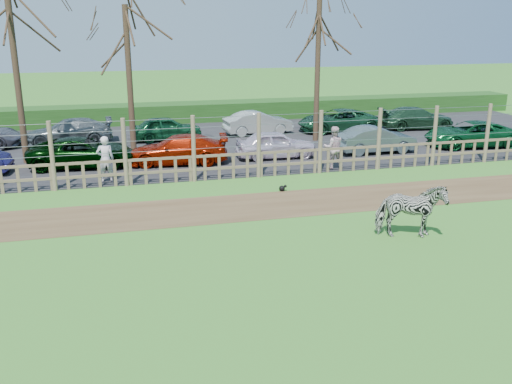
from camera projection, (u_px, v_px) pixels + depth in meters
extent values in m
plane|color=#58A93E|center=(242.00, 265.00, 14.09)|extent=(120.00, 120.00, 0.00)
cube|color=brown|center=(211.00, 210.00, 18.27)|extent=(34.00, 2.80, 0.01)
cube|color=#232326|center=(175.00, 146.00, 27.55)|extent=(44.00, 13.00, 0.04)
cube|color=#1E4716|center=(162.00, 113.00, 33.90)|extent=(46.00, 2.00, 1.10)
cube|color=brown|center=(194.00, 170.00, 21.39)|extent=(30.00, 0.06, 0.10)
cube|color=brown|center=(194.00, 157.00, 21.25)|extent=(30.00, 0.06, 0.10)
cylinder|color=brown|center=(52.00, 156.00, 19.99)|extent=(0.16, 0.16, 2.50)
cylinder|color=brown|center=(125.00, 153.00, 20.57)|extent=(0.16, 0.16, 2.50)
cylinder|color=brown|center=(194.00, 149.00, 21.16)|extent=(0.16, 0.16, 2.50)
cylinder|color=brown|center=(259.00, 145.00, 21.75)|extent=(0.16, 0.16, 2.50)
cylinder|color=brown|center=(320.00, 142.00, 22.34)|extent=(0.16, 0.16, 2.50)
cylinder|color=brown|center=(379.00, 139.00, 22.92)|extent=(0.16, 0.16, 2.50)
cylinder|color=brown|center=(434.00, 136.00, 23.51)|extent=(0.16, 0.16, 2.50)
cylinder|color=brown|center=(487.00, 133.00, 24.10)|extent=(0.16, 0.16, 2.50)
cylinder|color=gray|center=(194.00, 149.00, 21.16)|extent=(30.00, 0.02, 0.02)
cylinder|color=gray|center=(193.00, 138.00, 21.05)|extent=(30.00, 0.02, 0.02)
cylinder|color=gray|center=(193.00, 128.00, 20.93)|extent=(30.00, 0.02, 0.02)
cylinder|color=gray|center=(193.00, 118.00, 20.83)|extent=(30.00, 0.02, 0.02)
cylinder|color=#3D2B1E|center=(16.00, 74.00, 23.10)|extent=(0.26, 0.26, 7.50)
cylinder|color=#3D2B1E|center=(130.00, 81.00, 25.22)|extent=(0.26, 0.26, 6.50)
cylinder|color=#3D2B1E|center=(317.00, 70.00, 27.73)|extent=(0.26, 0.26, 7.00)
imported|color=gray|center=(411.00, 211.00, 15.70)|extent=(2.01, 1.31, 1.56)
imported|color=silver|center=(105.00, 159.00, 21.10)|extent=(0.64, 0.44, 1.72)
imported|color=beige|center=(333.00, 147.00, 23.03)|extent=(0.93, 0.77, 1.72)
sphere|color=black|center=(282.00, 188.00, 20.22)|extent=(0.21, 0.21, 0.21)
sphere|color=black|center=(285.00, 186.00, 20.23)|extent=(0.11, 0.11, 0.11)
imported|color=black|center=(82.00, 152.00, 23.37)|extent=(4.47, 2.34, 1.20)
imported|color=#961804|center=(178.00, 150.00, 23.86)|extent=(4.31, 2.18, 1.20)
imported|color=silver|center=(276.00, 144.00, 24.90)|extent=(3.56, 1.51, 1.20)
imported|color=#526468|center=(376.00, 140.00, 25.88)|extent=(3.65, 1.30, 1.20)
imported|color=#0C5325|center=(471.00, 134.00, 27.17)|extent=(4.50, 2.42, 1.20)
imported|color=#566063|center=(69.00, 131.00, 27.82)|extent=(4.19, 1.83, 1.20)
imported|color=#14502B|center=(166.00, 128.00, 28.64)|extent=(3.61, 1.65, 1.20)
imported|color=beige|center=(258.00, 123.00, 30.19)|extent=(3.75, 1.63, 1.20)
imported|color=#1A4B2C|center=(338.00, 120.00, 30.88)|extent=(4.32, 1.99, 1.20)
imported|color=#234A2E|center=(417.00, 118.00, 31.67)|extent=(4.28, 2.09, 1.20)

